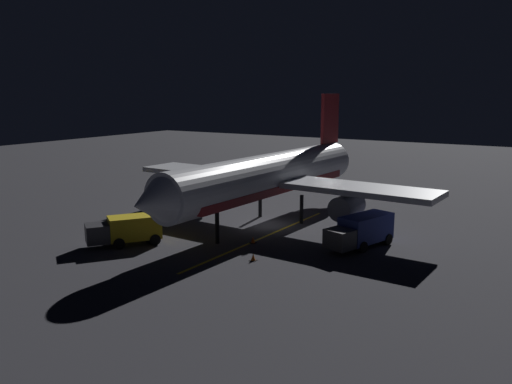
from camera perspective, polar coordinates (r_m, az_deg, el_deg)
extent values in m
cube|color=#313138|center=(49.58, 1.20, -3.72)|extent=(180.00, 180.00, 0.20)
cube|color=gold|center=(45.30, 0.74, -4.99)|extent=(0.94, 21.98, 0.01)
cylinder|color=silver|center=(48.59, 1.23, 1.83)|extent=(5.58, 27.37, 3.98)
cube|color=maroon|center=(48.77, 1.22, 0.56)|extent=(5.14, 23.29, 0.72)
cone|color=silver|center=(37.36, -11.39, -1.14)|extent=(4.09, 3.41, 3.90)
cone|color=silver|center=(61.88, 9.13, 3.65)|extent=(3.86, 4.98, 3.59)
cube|color=maroon|center=(58.97, 8.08, 7.93)|extent=(0.57, 3.61, 5.46)
cube|color=silver|center=(45.77, 11.35, 0.29)|extent=(13.78, 5.59, 0.50)
cylinder|color=slate|center=(45.23, 9.89, -1.59)|extent=(2.29, 3.32, 2.10)
cube|color=silver|center=(54.96, -5.62, 2.20)|extent=(13.78, 5.59, 0.50)
cylinder|color=slate|center=(53.86, -5.87, 0.51)|extent=(2.29, 3.32, 2.10)
cylinder|color=black|center=(43.37, -4.26, -3.86)|extent=(0.38, 0.38, 2.76)
cylinder|color=black|center=(49.98, 4.99, -1.89)|extent=(0.38, 0.38, 2.76)
cylinder|color=black|center=(52.45, 0.46, -1.24)|extent=(0.38, 0.38, 2.76)
cube|color=gold|center=(44.30, -13.12, -3.77)|extent=(4.14, 4.60, 1.91)
cube|color=#38383D|center=(43.99, -16.94, -4.35)|extent=(2.67, 2.63, 1.50)
cylinder|color=black|center=(44.34, -14.93, -5.12)|extent=(2.40, 2.08, 0.90)
cylinder|color=black|center=(44.79, -11.23, -4.80)|extent=(2.40, 2.08, 0.90)
cube|color=navy|center=(43.48, 11.93, -3.84)|extent=(3.44, 5.21, 2.14)
cube|color=#38383D|center=(41.05, 9.13, -5.08)|extent=(2.44, 2.31, 1.50)
cylinder|color=black|center=(42.47, 10.50, -5.64)|extent=(2.47, 1.55, 0.90)
cylinder|color=black|center=(45.07, 13.16, -4.78)|extent=(2.47, 1.55, 0.90)
cylinder|color=black|center=(44.74, -11.77, -4.87)|extent=(0.32, 0.32, 0.85)
cylinder|color=orange|center=(44.55, -11.81, -3.94)|extent=(0.40, 0.40, 0.65)
sphere|color=tan|center=(44.44, -11.83, -3.39)|extent=(0.24, 0.24, 0.24)
cone|color=#EA590F|center=(43.64, -0.33, -5.24)|extent=(0.36, 0.36, 0.55)
cube|color=black|center=(43.71, -0.33, -5.57)|extent=(0.50, 0.50, 0.03)
cone|color=#EA590F|center=(39.21, -0.31, -7.12)|extent=(0.36, 0.36, 0.55)
cube|color=black|center=(39.29, -0.31, -7.48)|extent=(0.50, 0.50, 0.03)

